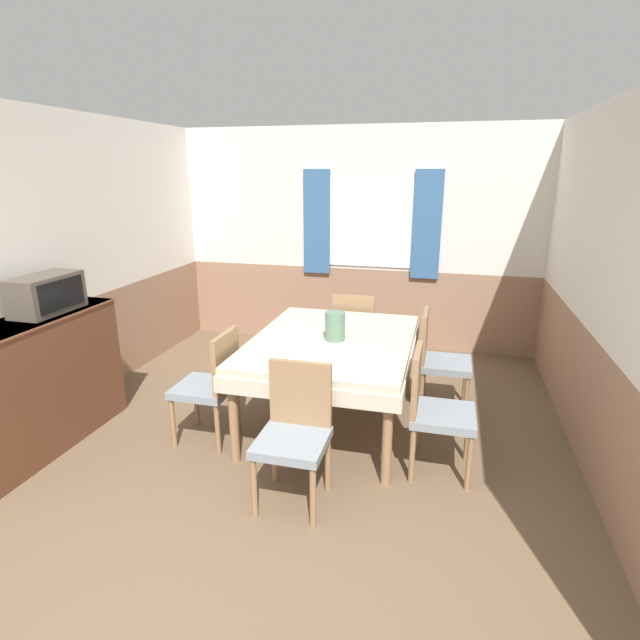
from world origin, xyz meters
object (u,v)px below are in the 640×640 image
object	(u,v)px
dining_table	(332,350)
tv	(46,294)
sideboard	(40,382)
chair_head_near	(295,429)
chair_head_window	(355,331)
chair_left_near	(212,382)
vase	(335,326)
chair_right_far	(438,357)
chair_right_near	(434,407)

from	to	relation	value
dining_table	tv	xyz separation A→B (m)	(-2.10, -0.71, 0.52)
dining_table	sideboard	bearing A→B (deg)	-156.87
chair_head_near	chair_head_window	bearing A→B (deg)	-90.00
chair_left_near	vase	size ratio (longest dim) A/B	3.92
sideboard	chair_left_near	bearing A→B (deg)	17.53
chair_right_far	vase	bearing A→B (deg)	-57.23
chair_left_near	chair_head_window	bearing A→B (deg)	-28.75
chair_right_near	vase	world-z (taller)	vase
chair_right_far	chair_left_near	size ratio (longest dim) A/B	1.00
sideboard	chair_right_far	bearing A→B (deg)	25.37
vase	chair_left_near	bearing A→B (deg)	-151.59
chair_right_near	tv	bearing A→B (deg)	-86.10
chair_head_window	tv	size ratio (longest dim) A/B	1.67
chair_right_near	sideboard	bearing A→B (deg)	-82.38
chair_left_near	chair_head_window	size ratio (longest dim) A/B	1.00
chair_right_near	chair_head_near	bearing A→B (deg)	-57.31
sideboard	vase	bearing A→B (deg)	22.23
chair_right_far	chair_left_near	xyz separation A→B (m)	(-1.71, -1.01, 0.00)
chair_left_near	vase	xyz separation A→B (m)	(0.88, 0.48, 0.39)
chair_right_far	chair_right_near	xyz separation A→B (m)	(0.00, -1.01, 0.00)
chair_left_near	chair_right_near	world-z (taller)	same
chair_right_far	tv	bearing A→B (deg)	-67.71
dining_table	chair_head_near	xyz separation A→B (m)	(-0.00, -1.05, -0.17)
dining_table	chair_right_far	size ratio (longest dim) A/B	1.87
chair_head_near	vase	size ratio (longest dim) A/B	3.92
chair_left_near	sideboard	xyz separation A→B (m)	(-1.26, -0.40, 0.03)
dining_table	sideboard	distance (m)	2.30
chair_right_far	sideboard	distance (m)	3.28
chair_head_near	chair_right_far	world-z (taller)	same
sideboard	vase	xyz separation A→B (m)	(2.14, 0.87, 0.36)
chair_head_window	vase	size ratio (longest dim) A/B	3.92
chair_head_near	chair_right_far	xyz separation A→B (m)	(0.86, 1.56, 0.00)
chair_right_far	tv	xyz separation A→B (m)	(-2.96, -1.21, 0.69)
dining_table	tv	size ratio (longest dim) A/B	3.12
sideboard	vase	world-z (taller)	sideboard
chair_left_near	sideboard	size ratio (longest dim) A/B	0.65
chair_head_near	vase	bearing A→B (deg)	-91.56
chair_head_near	chair_right_near	size ratio (longest dim) A/B	1.00
dining_table	chair_right_near	size ratio (longest dim) A/B	1.87
chair_left_near	dining_table	bearing A→B (deg)	-59.43
tv	chair_head_window	bearing A→B (deg)	39.96
chair_left_near	chair_right_far	bearing A→B (deg)	-59.43
chair_head_window	chair_right_far	bearing A→B (deg)	-32.69
chair_head_near	chair_head_window	size ratio (longest dim) A/B	1.00
chair_head_near	dining_table	bearing A→B (deg)	-90.00
dining_table	chair_left_near	xyz separation A→B (m)	(-0.86, -0.51, -0.17)
chair_right_near	vase	xyz separation A→B (m)	(-0.83, 0.48, 0.39)
chair_right_far	tv	distance (m)	3.27
chair_left_near	sideboard	bearing A→B (deg)	107.53
chair_right_near	vase	distance (m)	1.03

